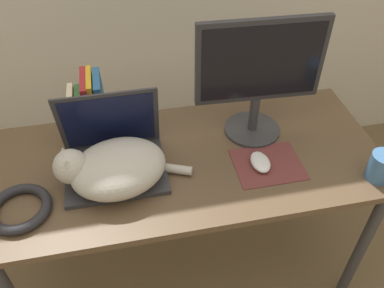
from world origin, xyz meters
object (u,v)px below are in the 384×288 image
Objects in this scene: book_row at (90,109)px; mug at (382,166)px; laptop at (114,156)px; cat at (113,168)px; external_monitor at (259,74)px; computer_mouse at (260,162)px; cable_coil at (20,208)px; webcam at (137,109)px.

book_row is 1.06m from mug.
laptop is 0.08m from cat.
mug is (0.35, -0.33, -0.21)m from external_monitor.
external_monitor is (0.54, 0.17, 0.18)m from cat.
mug is at bearing -19.36° from computer_mouse.
computer_mouse is 0.52× the size of cable_coil.
laptop is 0.76× the size of cat.
laptop is at bearing 168.84° from computer_mouse.
cat is 2.27× the size of cable_coil.
cat is 4.35× the size of computer_mouse.
book_row is 0.20m from webcam.
webcam is at bearing 147.86° from mug.
external_monitor reaches higher than webcam.
computer_mouse is at bearing -99.39° from external_monitor.
computer_mouse is 1.37× the size of webcam.
laptop is 0.92m from mug.
book_row is (-0.58, 0.31, 0.10)m from computer_mouse.
external_monitor is 0.51m from webcam.
cable_coil is at bearing -155.23° from laptop.
mug is at bearing -42.89° from external_monitor.
mug is at bearing -32.14° from webcam.
cable_coil is (-0.85, -0.24, -0.24)m from external_monitor.
book_row is (-0.07, 0.29, 0.04)m from cat.
laptop reaches higher than book_row.
mug reaches higher than webcam.
webcam is (-0.40, 0.36, 0.03)m from computer_mouse.
cat is 0.32m from cable_coil.
cat is 0.30m from book_row.
external_monitor is 2.31× the size of cable_coil.
mug is (0.38, -0.14, 0.03)m from computer_mouse.
cat reaches higher than cable_coil.
book_row is 1.26× the size of cable_coil.
external_monitor is 0.52m from mug.
cable_coil is 1.56× the size of mug.
cat is at bearing -77.27° from book_row.
cat is 0.98× the size of external_monitor.
webcam reaches higher than computer_mouse.
computer_mouse is at bearing -41.82° from webcam.
book_row is at bearing -163.91° from webcam.
computer_mouse is (-0.03, -0.19, -0.24)m from external_monitor.
computer_mouse is 0.41m from mug.
book_row is (-0.07, 0.21, 0.06)m from laptop.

